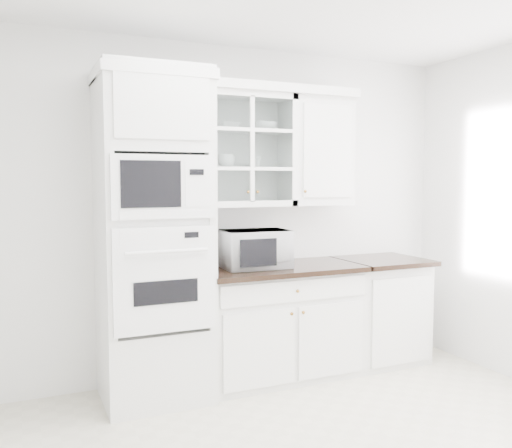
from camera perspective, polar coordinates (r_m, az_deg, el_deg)
name	(u,v)px	position (r m, az deg, el deg)	size (l,w,h in m)	color
room_shell	(312,152)	(3.32, 5.95, 7.52)	(4.00, 3.50, 2.70)	white
oven_column	(154,237)	(3.99, -10.73, -1.35)	(0.76, 0.68, 2.40)	silver
base_cabinet_run	(279,321)	(4.50, 2.42, -10.15)	(1.32, 0.67, 0.92)	silver
extra_base_cabinet	(379,309)	(5.01, 12.85, -8.72)	(0.72, 0.67, 0.92)	silver
upper_cabinet_glass	(244,150)	(4.38, -1.28, 7.77)	(0.80, 0.33, 0.90)	silver
upper_cabinet_solid	(317,152)	(4.68, 6.44, 7.54)	(0.55, 0.33, 0.90)	silver
crown_molding	(233,87)	(4.37, -2.48, 14.18)	(2.14, 0.38, 0.07)	white
countertop_microwave	(255,249)	(4.29, -0.15, -2.61)	(0.52, 0.43, 0.30)	white
bowl_a	(226,126)	(4.32, -3.20, 10.28)	(0.21, 0.21, 0.05)	white
bowl_b	(264,126)	(4.44, 0.81, 10.23)	(0.21, 0.21, 0.07)	white
cup_a	(226,161)	(4.31, -3.16, 6.66)	(0.13, 0.13, 0.11)	white
cup_b	(255,162)	(4.39, -0.11, 6.56)	(0.10, 0.10, 0.09)	white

